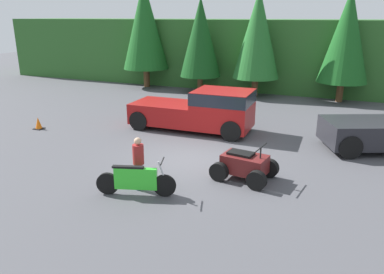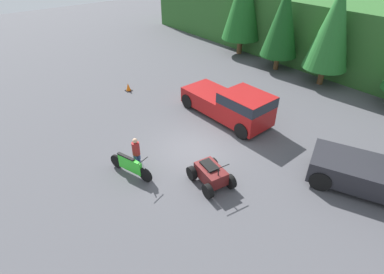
% 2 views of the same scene
% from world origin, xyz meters
% --- Properties ---
extents(ground_plane, '(80.00, 80.00, 0.00)m').
position_xyz_m(ground_plane, '(0.00, 0.00, 0.00)').
color(ground_plane, '#4C4C51').
extents(hillside_backdrop, '(44.00, 6.00, 4.78)m').
position_xyz_m(hillside_backdrop, '(0.00, 16.00, 2.39)').
color(hillside_backdrop, '#2D6028').
rests_on(hillside_backdrop, ground_plane).
extents(tree_left, '(3.27, 3.27, 7.44)m').
position_xyz_m(tree_left, '(-8.80, 12.33, 4.38)').
color(tree_left, brown).
rests_on(tree_left, ground_plane).
extents(tree_mid_left, '(2.74, 2.74, 6.24)m').
position_xyz_m(tree_mid_left, '(-4.35, 11.79, 3.67)').
color(tree_mid_left, brown).
rests_on(tree_mid_left, ground_plane).
extents(tree_mid_right, '(2.95, 2.95, 6.70)m').
position_xyz_m(tree_mid_right, '(-0.59, 11.95, 3.94)').
color(tree_mid_right, brown).
rests_on(tree_mid_right, ground_plane).
extents(pickup_truck_red, '(5.58, 2.30, 1.93)m').
position_xyz_m(pickup_truck_red, '(-0.98, 3.44, 1.02)').
color(pickup_truck_red, maroon).
rests_on(pickup_truck_red, ground_plane).
extents(dirt_bike, '(2.28, 0.94, 1.12)m').
position_xyz_m(dirt_bike, '(-0.45, -3.35, 0.47)').
color(dirt_bike, black).
rests_on(dirt_bike, ground_plane).
extents(quad_atv, '(2.06, 1.60, 1.18)m').
position_xyz_m(quad_atv, '(2.18, -1.02, 0.47)').
color(quad_atv, black).
rests_on(quad_atv, ground_plane).
extents(rider_person, '(0.40, 0.40, 1.63)m').
position_xyz_m(rider_person, '(-0.59, -2.92, 0.89)').
color(rider_person, navy).
rests_on(rider_person, ground_plane).
extents(traffic_cone, '(0.42, 0.42, 0.55)m').
position_xyz_m(traffic_cone, '(-8.14, 0.79, 0.25)').
color(traffic_cone, black).
rests_on(traffic_cone, ground_plane).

